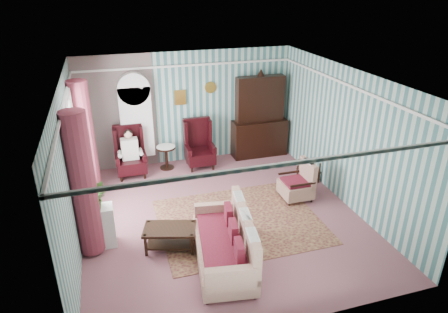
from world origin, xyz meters
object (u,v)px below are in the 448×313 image
object	(u,v)px
plant_stand	(99,227)
bookcase	(137,127)
nest_table	(308,171)
coffee_table	(170,238)
wingback_right	(200,144)
round_side_table	(166,158)
dresser_hutch	(260,114)
seated_woman	(130,154)
floral_armchair	(297,177)
sofa	(223,239)
wingback_left	(130,152)

from	to	relation	value
plant_stand	bookcase	bearing A→B (deg)	71.51
nest_table	coffee_table	xyz separation A→B (m)	(-3.66, -1.66, -0.05)
plant_stand	coffee_table	world-z (taller)	plant_stand
wingback_right	round_side_table	size ratio (longest dim) A/B	2.08
dresser_hutch	coffee_table	distance (m)	4.76
seated_woman	coffee_table	world-z (taller)	seated_woman
bookcase	round_side_table	distance (m)	1.07
coffee_table	floral_armchair	bearing A→B (deg)	18.35
nest_table	round_side_table	bearing A→B (deg)	151.80
bookcase	wingback_right	xyz separation A→B (m)	(1.50, -0.39, -0.50)
bookcase	floral_armchair	bearing A→B (deg)	-39.60
dresser_hutch	sofa	world-z (taller)	dresser_hutch
floral_armchair	dresser_hutch	bearing A→B (deg)	-2.34
floral_armchair	coffee_table	bearing A→B (deg)	108.22
plant_stand	coffee_table	bearing A→B (deg)	-20.99
sofa	floral_armchair	distance (m)	2.78
bookcase	floral_armchair	xyz separation A→B (m)	(3.15, -2.61, -0.58)
nest_table	wingback_right	bearing A→B (deg)	146.25
plant_stand	coffee_table	xyz separation A→B (m)	(1.21, -0.46, -0.18)
wingback_left	seated_woman	distance (m)	0.04
dresser_hutch	plant_stand	distance (m)	5.31
wingback_right	nest_table	size ratio (longest dim) A/B	2.31
wingback_left	dresser_hutch	bearing A→B (deg)	4.41
round_side_table	coffee_table	bearing A→B (deg)	-98.33
wingback_right	sofa	world-z (taller)	wingback_right
coffee_table	dresser_hutch	bearing A→B (deg)	48.40
wingback_left	floral_armchair	bearing A→B (deg)	-33.10
plant_stand	sofa	xyz separation A→B (m)	(2.00, -1.17, 0.11)
sofa	coffee_table	bearing A→B (deg)	57.03
wingback_left	floral_armchair	xyz separation A→B (m)	(3.40, -2.22, -0.09)
nest_table	sofa	distance (m)	3.73
bookcase	wingback_left	world-z (taller)	bookcase
wingback_left	round_side_table	distance (m)	0.97
dresser_hutch	sofa	distance (m)	4.82
nest_table	sofa	bearing A→B (deg)	-140.48
coffee_table	nest_table	bearing A→B (deg)	24.42
dresser_hutch	plant_stand	xyz separation A→B (m)	(-4.30, -3.02, -0.78)
wingback_left	bookcase	bearing A→B (deg)	57.34
dresser_hutch	coffee_table	bearing A→B (deg)	-131.60
wingback_right	plant_stand	distance (m)	3.76
seated_woman	coffee_table	distance (m)	3.26
floral_armchair	wingback_right	bearing A→B (deg)	36.57
dresser_hutch	round_side_table	size ratio (longest dim) A/B	3.93
nest_table	wingback_left	bearing A→B (deg)	159.15
bookcase	plant_stand	world-z (taller)	bookcase
wingback_left	nest_table	bearing A→B (deg)	-20.85
wingback_left	plant_stand	size ratio (longest dim) A/B	1.56
coffee_table	wingback_right	bearing A→B (deg)	67.33
bookcase	coffee_table	distance (m)	3.72
round_side_table	coffee_table	world-z (taller)	round_side_table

